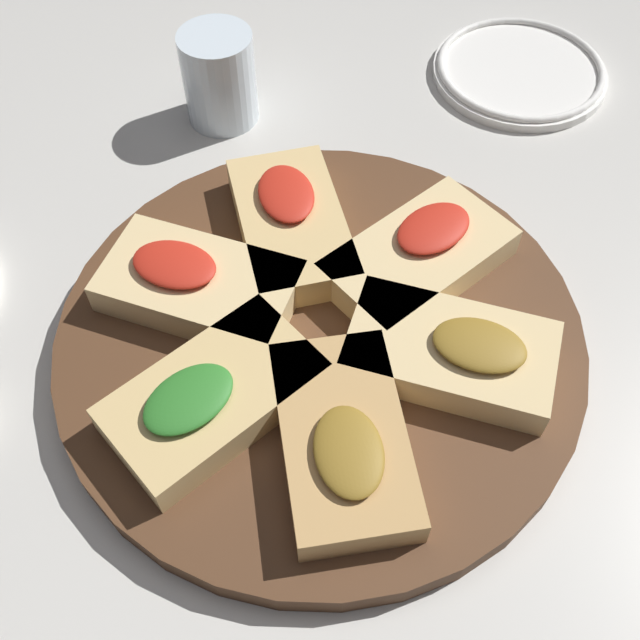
% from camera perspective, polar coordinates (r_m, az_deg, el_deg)
% --- Properties ---
extents(ground_plane, '(3.00, 3.00, 0.00)m').
position_cam_1_polar(ground_plane, '(0.64, -0.00, -2.02)').
color(ground_plane, beige).
extents(serving_board, '(0.44, 0.44, 0.02)m').
position_cam_1_polar(serving_board, '(0.63, -0.00, -1.42)').
color(serving_board, '#51331E').
rests_on(serving_board, ground_plane).
extents(focaccia_slice_0, '(0.16, 0.18, 0.04)m').
position_cam_1_polar(focaccia_slice_0, '(0.63, -9.30, 2.74)').
color(focaccia_slice_0, '#E5C689').
rests_on(focaccia_slice_0, serving_board).
extents(focaccia_slice_1, '(0.17, 0.10, 0.04)m').
position_cam_1_polar(focaccia_slice_1, '(0.57, -8.23, -5.79)').
color(focaccia_slice_1, '#DBB775').
rests_on(focaccia_slice_1, serving_board).
extents(focaccia_slice_2, '(0.15, 0.18, 0.04)m').
position_cam_1_polar(focaccia_slice_2, '(0.55, 1.80, -9.06)').
color(focaccia_slice_2, tan).
rests_on(focaccia_slice_2, serving_board).
extents(focaccia_slice_3, '(0.16, 0.18, 0.04)m').
position_cam_1_polar(focaccia_slice_3, '(0.59, 10.04, -2.41)').
color(focaccia_slice_3, '#E5C689').
rests_on(focaccia_slice_3, serving_board).
extents(focaccia_slice_4, '(0.16, 0.10, 0.04)m').
position_cam_1_polar(focaccia_slice_4, '(0.65, 7.32, 5.11)').
color(focaccia_slice_4, '#E5C689').
rests_on(focaccia_slice_4, serving_board).
extents(focaccia_slice_5, '(0.15, 0.18, 0.04)m').
position_cam_1_polar(focaccia_slice_5, '(0.67, -2.21, 7.44)').
color(focaccia_slice_5, '#DBB775').
rests_on(focaccia_slice_5, serving_board).
extents(plate_right, '(0.19, 0.19, 0.02)m').
position_cam_1_polar(plate_right, '(0.91, 14.98, 17.89)').
color(plate_right, white).
rests_on(plate_right, ground_plane).
extents(water_glass, '(0.08, 0.08, 0.10)m').
position_cam_1_polar(water_glass, '(0.81, -7.68, 17.83)').
color(water_glass, silver).
rests_on(water_glass, ground_plane).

